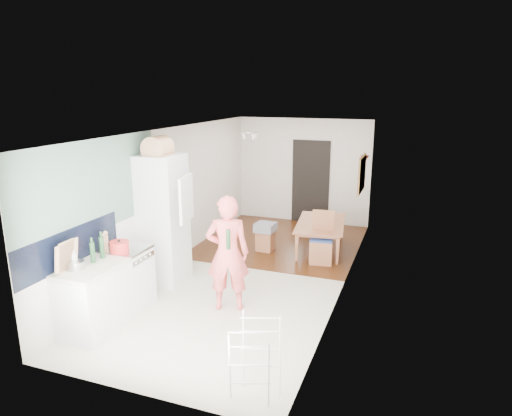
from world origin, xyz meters
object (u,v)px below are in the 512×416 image
Objects in this scene: person at (227,243)px; drying_rack at (255,360)px; dining_chair at (322,238)px; stool at (265,241)px; dining_table at (322,239)px.

drying_rack is (1.07, -1.76, -0.59)m from person.
dining_chair is (0.91, 2.27, -0.53)m from person.
drying_rack reaches higher than stool.
dining_table is 4.72m from drying_rack.
person is at bearing 157.87° from dining_table.
dining_table is 1.64× the size of drying_rack.
stool is at bearing -104.01° from person.
stool is 0.49× the size of drying_rack.
person is at bearing 101.97° from drying_rack.
dining_table reaches higher than stool.
person is 2.50m from dining_chair.
person is at bearing -118.56° from dining_chair.
dining_chair is (0.14, -0.68, 0.24)m from dining_table.
stool is (-0.28, 2.54, -0.81)m from person.
stool is (-1.06, -0.41, -0.04)m from dining_table.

